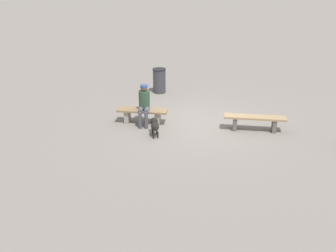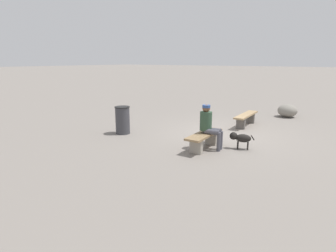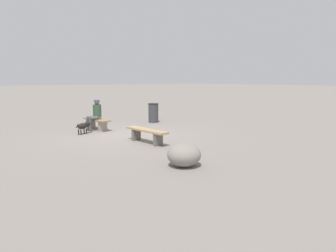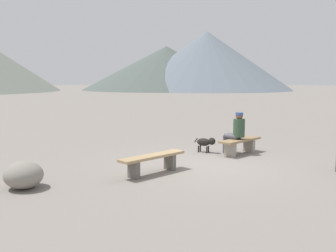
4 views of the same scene
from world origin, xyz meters
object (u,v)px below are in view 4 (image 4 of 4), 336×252
(dog, at_px, (206,142))
(boulder, at_px, (24,175))
(bench_right, at_px, (240,144))
(bench_left, at_px, (153,160))
(seated_person, at_px, (236,130))

(dog, distance_m, boulder, 5.70)
(bench_right, xyz_separation_m, dog, (-0.59, 0.85, 0.01))
(bench_right, relative_size, dog, 2.39)
(dog, bearing_deg, bench_left, -91.14)
(dog, bearing_deg, bench_right, 16.44)
(bench_right, height_order, boulder, boulder)
(seated_person, bearing_deg, bench_right, -52.47)
(bench_right, distance_m, boulder, 6.35)
(bench_right, height_order, dog, dog)
(bench_right, xyz_separation_m, seated_person, (-0.09, 0.08, 0.43))
(dog, bearing_deg, seated_person, 15.05)
(seated_person, relative_size, boulder, 1.52)
(bench_left, relative_size, dog, 2.75)
(bench_right, relative_size, boulder, 1.92)
(dog, height_order, boulder, boulder)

